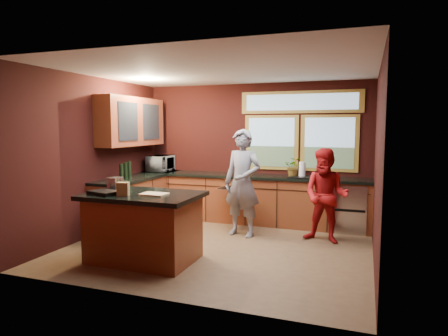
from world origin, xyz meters
The scene contains 14 objects.
floor centered at (0.00, 0.00, 0.00)m, with size 4.50×4.50×0.00m, color brown.
room_shell centered at (-0.60, 0.32, 1.80)m, with size 4.52×4.02×2.71m.
back_counter centered at (0.20, 1.70, 0.46)m, with size 4.50×0.64×0.93m.
left_counter centered at (-1.95, 0.85, 0.47)m, with size 0.64×2.30×0.93m.
island centered at (-0.77, -0.94, 0.48)m, with size 1.55×1.05×0.95m.
person_grey centered at (0.15, 0.74, 0.91)m, with size 0.66×0.44×1.82m, color slate.
person_red centered at (1.52, 0.81, 0.76)m, with size 0.74×0.57×1.52m, color #A41314.
microwave centered at (-1.92, 1.67, 1.09)m, with size 0.59×0.40×0.33m, color #999999.
potted_plant centered at (0.83, 1.75, 1.11)m, with size 0.32×0.28×0.35m, color #999999.
paper_towel centered at (1.00, 1.70, 1.07)m, with size 0.12×0.12×0.28m, color white.
cutting_board centered at (-0.57, -0.99, 0.95)m, with size 0.35×0.25×0.02m, color tan.
stock_pot centered at (-1.32, -0.79, 1.03)m, with size 0.24×0.24×0.18m, color #B3B3B8.
paper_bag centered at (-0.92, -1.19, 1.03)m, with size 0.15×0.12×0.18m, color brown.
black_tray centered at (-1.22, -1.19, 0.97)m, with size 0.40×0.28×0.05m, color black.
Camera 1 is at (2.10, -5.67, 1.86)m, focal length 32.00 mm.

